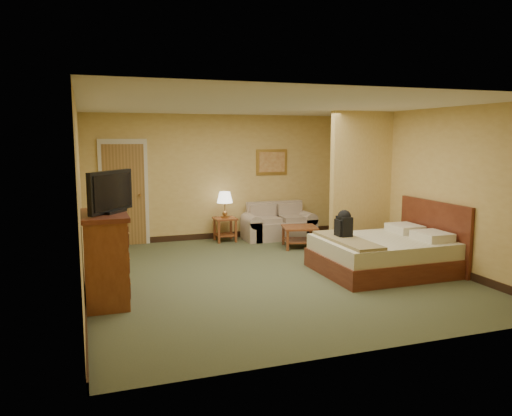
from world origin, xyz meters
name	(u,v)px	position (x,y,z in m)	size (l,w,h in m)	color
floor	(269,274)	(0.00, 0.00, 0.00)	(6.00, 6.00, 0.00)	#4A5134
ceiling	(270,106)	(0.00, 0.00, 2.60)	(6.00, 6.00, 0.00)	white
back_wall	(219,177)	(0.00, 3.00, 1.30)	(5.50, 0.02, 2.60)	tan
left_wall	(80,199)	(-2.75, 0.00, 1.30)	(0.02, 6.00, 2.60)	tan
right_wall	(420,186)	(2.75, 0.00, 1.30)	(0.02, 6.00, 2.60)	tan
partition	(361,183)	(2.15, 0.93, 1.30)	(1.20, 0.15, 2.60)	tan
door	(124,193)	(-1.95, 2.96, 1.03)	(0.94, 0.16, 2.10)	beige
baseboard	(220,235)	(0.00, 2.99, 0.06)	(5.50, 0.02, 0.12)	black
loveseat	(278,227)	(1.17, 2.57, 0.25)	(1.51, 0.70, 0.77)	tan
side_table	(225,226)	(0.02, 2.65, 0.32)	(0.45, 0.45, 0.49)	brown
table_lamp	(225,198)	(0.02, 2.65, 0.90)	(0.32, 0.32, 0.54)	#A1713B
coffee_table	(299,232)	(1.23, 1.61, 0.30)	(0.78, 0.78, 0.41)	brown
wall_picture	(272,162)	(1.17, 2.97, 1.60)	(0.71, 0.04, 0.55)	#B78E3F
dresser	(105,257)	(-2.47, -0.54, 0.59)	(0.58, 1.10, 1.17)	brown
tv	(111,193)	(-2.38, -0.54, 1.43)	(0.59, 0.74, 0.54)	black
bed	(387,253)	(1.82, -0.47, 0.30)	(2.00, 1.70, 1.10)	#532013
backpack	(344,224)	(1.16, -0.26, 0.78)	(0.21, 0.27, 0.46)	black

